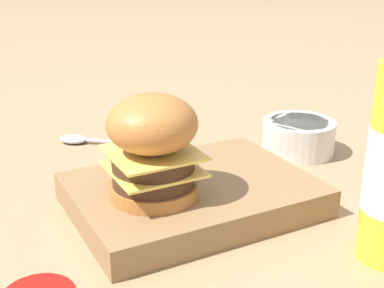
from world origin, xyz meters
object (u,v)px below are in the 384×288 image
object	(u,v)px
burger	(153,146)
spoon	(83,140)
side_bowl	(298,136)
serving_board	(192,195)

from	to	relation	value
burger	spoon	world-z (taller)	burger
spoon	side_bowl	bearing A→B (deg)	-175.42
burger	side_bowl	xyz separation A→B (m)	(0.29, 0.10, -0.07)
serving_board	burger	distance (m)	0.10
serving_board	spoon	xyz separation A→B (m)	(-0.05, 0.29, -0.01)
serving_board	side_bowl	size ratio (longest dim) A/B	2.57
spoon	burger	bearing A→B (deg)	128.36
side_bowl	spoon	distance (m)	0.35
serving_board	spoon	world-z (taller)	serving_board
serving_board	side_bowl	xyz separation A→B (m)	(0.24, 0.09, 0.01)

